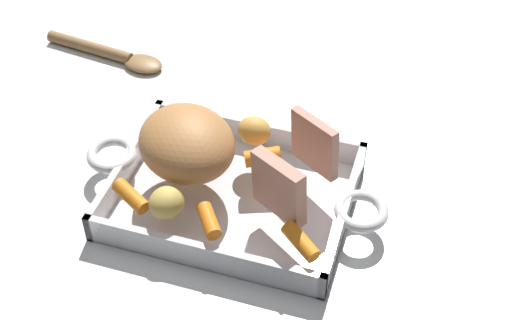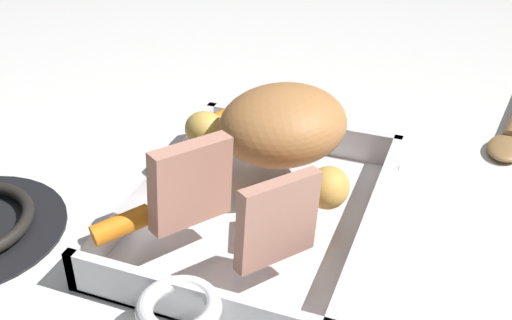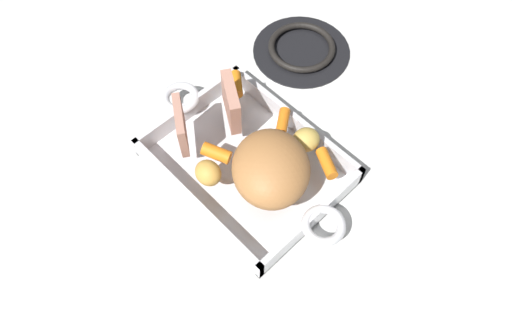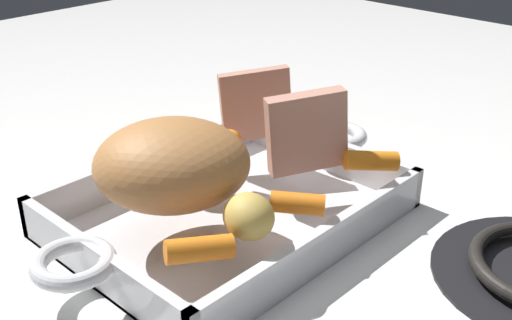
# 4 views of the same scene
# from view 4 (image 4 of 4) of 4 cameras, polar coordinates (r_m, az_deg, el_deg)

# --- Properties ---
(ground_plane) EXTENTS (1.96, 1.96, 0.00)m
(ground_plane) POSITION_cam_4_polar(r_m,az_deg,el_deg) (0.65, -2.35, -5.43)
(ground_plane) COLOR silver
(roasting_dish) EXTENTS (0.42, 0.25, 0.04)m
(roasting_dish) POSITION_cam_4_polar(r_m,az_deg,el_deg) (0.64, -2.37, -4.28)
(roasting_dish) COLOR silver
(roasting_dish) RESTS_ON ground_plane
(pork_roast) EXTENTS (0.19, 0.19, 0.08)m
(pork_roast) POSITION_cam_4_polar(r_m,az_deg,el_deg) (0.57, -7.54, -0.37)
(pork_roast) COLOR #B07440
(pork_roast) RESTS_ON roasting_dish
(roast_slice_thin) EXTENTS (0.08, 0.06, 0.08)m
(roast_slice_thin) POSITION_cam_4_polar(r_m,az_deg,el_deg) (0.71, -0.02, 5.01)
(roast_slice_thin) COLOR tan
(roast_slice_thin) RESTS_ON roasting_dish
(roast_slice_outer) EXTENTS (0.08, 0.06, 0.09)m
(roast_slice_outer) POSITION_cam_4_polar(r_m,az_deg,el_deg) (0.64, 4.57, 2.53)
(roast_slice_outer) COLOR tan
(roast_slice_outer) RESTS_ON roasting_dish
(baby_carrot_center_right) EXTENTS (0.04, 0.05, 0.02)m
(baby_carrot_center_right) POSITION_cam_4_polar(r_m,az_deg,el_deg) (0.57, 3.83, -3.87)
(baby_carrot_center_right) COLOR orange
(baby_carrot_center_right) RESTS_ON roasting_dish
(baby_carrot_southeast) EXTENTS (0.06, 0.05, 0.03)m
(baby_carrot_southeast) POSITION_cam_4_polar(r_m,az_deg,el_deg) (0.65, 10.31, -0.06)
(baby_carrot_southeast) COLOR orange
(baby_carrot_southeast) RESTS_ON roasting_dish
(baby_carrot_northwest) EXTENTS (0.06, 0.04, 0.03)m
(baby_carrot_northwest) POSITION_cam_4_polar(r_m,az_deg,el_deg) (0.67, -2.91, 0.94)
(baby_carrot_northwest) COLOR orange
(baby_carrot_northwest) RESTS_ON roasting_dish
(baby_carrot_short) EXTENTS (0.06, 0.04, 0.02)m
(baby_carrot_short) POSITION_cam_4_polar(r_m,az_deg,el_deg) (0.51, -5.11, -7.98)
(baby_carrot_short) COLOR orange
(baby_carrot_short) RESTS_ON roasting_dish
(potato_whole) EXTENTS (0.05, 0.04, 0.04)m
(potato_whole) POSITION_cam_4_polar(r_m,az_deg,el_deg) (0.67, -6.59, 1.93)
(potato_whole) COLOR gold
(potato_whole) RESTS_ON roasting_dish
(potato_golden_small) EXTENTS (0.06, 0.06, 0.04)m
(potato_golden_small) POSITION_cam_4_polar(r_m,az_deg,el_deg) (0.53, -0.66, -5.09)
(potato_golden_small) COLOR gold
(potato_golden_small) RESTS_ON roasting_dish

